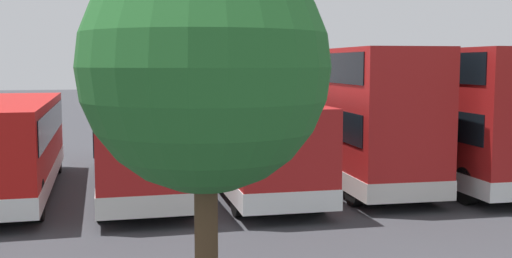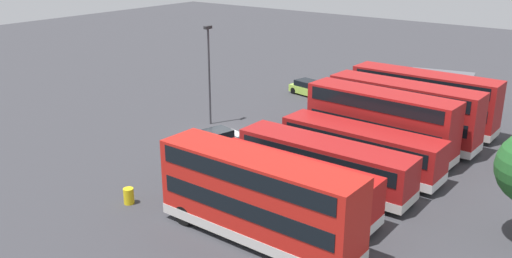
{
  "view_description": "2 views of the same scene",
  "coord_description": "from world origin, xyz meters",
  "px_view_note": "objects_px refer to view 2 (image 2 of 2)",
  "views": [
    {
      "loc": [
        4.42,
        31.75,
        4.09
      ],
      "look_at": [
        -2.16,
        4.36,
        1.12
      ],
      "focal_mm": 43.74,
      "sensor_mm": 36.0,
      "label": 1
    },
    {
      "loc": [
        30.46,
        26.52,
        14.46
      ],
      "look_at": [
        1.64,
        4.48,
        1.88
      ],
      "focal_mm": 38.35,
      "sensor_mm": 36.0,
      "label": 2
    }
  ],
  "objects_px": {
    "bus_double_decker_near_end": "(423,99)",
    "bus_double_decker_seventh": "(258,197)",
    "bus_double_decker_third": "(380,121)",
    "bus_single_deck_fourth": "(360,148)",
    "box_truck_blue": "(430,88)",
    "car_small_green": "(216,140)",
    "bus_single_deck_fifth": "(324,163)",
    "bus_single_deck_sixth": "(290,185)",
    "lamp_post_tall": "(209,68)",
    "waste_bin_yellow": "(129,196)",
    "bus_double_decker_second": "(403,111)",
    "car_hatchback_silver": "(309,88)"
  },
  "relations": [
    {
      "from": "bus_double_decker_near_end",
      "to": "bus_double_decker_seventh",
      "type": "xyz_separation_m",
      "value": [
        22.05,
        0.14,
        -0.0
      ]
    },
    {
      "from": "bus_double_decker_third",
      "to": "car_hatchback_silver",
      "type": "relative_size",
      "value": 2.53
    },
    {
      "from": "car_hatchback_silver",
      "to": "bus_double_decker_third",
      "type": "bearing_deg",
      "value": 50.12
    },
    {
      "from": "bus_single_deck_sixth",
      "to": "lamp_post_tall",
      "type": "bearing_deg",
      "value": -122.41
    },
    {
      "from": "bus_single_deck_fourth",
      "to": "bus_double_decker_seventh",
      "type": "relative_size",
      "value": 0.98
    },
    {
      "from": "bus_double_decker_third",
      "to": "box_truck_blue",
      "type": "bearing_deg",
      "value": -173.72
    },
    {
      "from": "bus_single_deck_fifth",
      "to": "bus_double_decker_seventh",
      "type": "relative_size",
      "value": 1.02
    },
    {
      "from": "box_truck_blue",
      "to": "waste_bin_yellow",
      "type": "xyz_separation_m",
      "value": [
        29.82,
        -6.48,
        -1.23
      ]
    },
    {
      "from": "bus_double_decker_second",
      "to": "bus_double_decker_third",
      "type": "distance_m",
      "value": 3.23
    },
    {
      "from": "bus_double_decker_third",
      "to": "lamp_post_tall",
      "type": "relative_size",
      "value": 1.34
    },
    {
      "from": "car_small_green",
      "to": "bus_double_decker_third",
      "type": "bearing_deg",
      "value": 122.89
    },
    {
      "from": "box_truck_blue",
      "to": "car_small_green",
      "type": "height_order",
      "value": "box_truck_blue"
    },
    {
      "from": "bus_double_decker_near_end",
      "to": "car_small_green",
      "type": "height_order",
      "value": "bus_double_decker_near_end"
    },
    {
      "from": "bus_double_decker_near_end",
      "to": "box_truck_blue",
      "type": "xyz_separation_m",
      "value": [
        -6.5,
        -1.78,
        -0.74
      ]
    },
    {
      "from": "waste_bin_yellow",
      "to": "bus_double_decker_second",
      "type": "bearing_deg",
      "value": 156.7
    },
    {
      "from": "box_truck_blue",
      "to": "car_hatchback_silver",
      "type": "distance_m",
      "value": 11.34
    },
    {
      "from": "bus_double_decker_seventh",
      "to": "waste_bin_yellow",
      "type": "distance_m",
      "value": 8.72
    },
    {
      "from": "bus_double_decker_second",
      "to": "bus_double_decker_near_end",
      "type": "bearing_deg",
      "value": -179.61
    },
    {
      "from": "bus_single_deck_sixth",
      "to": "bus_double_decker_seventh",
      "type": "distance_m",
      "value": 3.74
    },
    {
      "from": "bus_double_decker_seventh",
      "to": "car_small_green",
      "type": "height_order",
      "value": "bus_double_decker_seventh"
    },
    {
      "from": "bus_single_deck_fourth",
      "to": "car_hatchback_silver",
      "type": "bearing_deg",
      "value": -137.68
    },
    {
      "from": "bus_single_deck_fourth",
      "to": "bus_single_deck_fifth",
      "type": "height_order",
      "value": "same"
    },
    {
      "from": "car_small_green",
      "to": "bus_double_decker_seventh",
      "type": "bearing_deg",
      "value": 50.39
    },
    {
      "from": "bus_double_decker_near_end",
      "to": "car_hatchback_silver",
      "type": "xyz_separation_m",
      "value": [
        -2.91,
        -12.48,
        -1.75
      ]
    },
    {
      "from": "bus_double_decker_third",
      "to": "bus_single_deck_fourth",
      "type": "height_order",
      "value": "bus_double_decker_third"
    },
    {
      "from": "bus_double_decker_near_end",
      "to": "bus_double_decker_seventh",
      "type": "bearing_deg",
      "value": 0.36
    },
    {
      "from": "lamp_post_tall",
      "to": "box_truck_blue",
      "type": "bearing_deg",
      "value": 142.25
    },
    {
      "from": "box_truck_blue",
      "to": "bus_double_decker_third",
      "type": "bearing_deg",
      "value": 6.28
    },
    {
      "from": "bus_single_deck_sixth",
      "to": "bus_double_decker_seventh",
      "type": "relative_size",
      "value": 0.92
    },
    {
      "from": "bus_double_decker_third",
      "to": "bus_single_deck_fifth",
      "type": "bearing_deg",
      "value": -1.81
    },
    {
      "from": "bus_double_decker_seventh",
      "to": "lamp_post_tall",
      "type": "xyz_separation_m",
      "value": [
        -12.45,
        -14.38,
        2.28
      ]
    },
    {
      "from": "bus_double_decker_near_end",
      "to": "bus_single_deck_sixth",
      "type": "relative_size",
      "value": 1.13
    },
    {
      "from": "bus_single_deck_fifth",
      "to": "bus_single_deck_sixth",
      "type": "relative_size",
      "value": 1.1
    },
    {
      "from": "box_truck_blue",
      "to": "bus_single_deck_fourth",
      "type": "bearing_deg",
      "value": 6.12
    },
    {
      "from": "bus_double_decker_near_end",
      "to": "lamp_post_tall",
      "type": "distance_m",
      "value": 17.33
    },
    {
      "from": "bus_single_deck_fourth",
      "to": "car_small_green",
      "type": "relative_size",
      "value": 2.57
    },
    {
      "from": "car_hatchback_silver",
      "to": "lamp_post_tall",
      "type": "height_order",
      "value": "lamp_post_tall"
    },
    {
      "from": "bus_double_decker_third",
      "to": "lamp_post_tall",
      "type": "distance_m",
      "value": 14.36
    },
    {
      "from": "bus_single_deck_fourth",
      "to": "car_small_green",
      "type": "distance_m",
      "value": 10.53
    },
    {
      "from": "bus_double_decker_near_end",
      "to": "bus_single_deck_fourth",
      "type": "xyz_separation_m",
      "value": [
        10.9,
        0.09,
        -0.83
      ]
    },
    {
      "from": "bus_double_decker_third",
      "to": "bus_single_deck_fourth",
      "type": "bearing_deg",
      "value": 5.51
    },
    {
      "from": "bus_double_decker_third",
      "to": "car_hatchback_silver",
      "type": "xyz_separation_m",
      "value": [
        -10.21,
        -12.22,
        -1.75
      ]
    },
    {
      "from": "bus_single_deck_sixth",
      "to": "bus_double_decker_seventh",
      "type": "xyz_separation_m",
      "value": [
        3.62,
        0.47,
        0.83
      ]
    },
    {
      "from": "bus_double_decker_seventh",
      "to": "waste_bin_yellow",
      "type": "xyz_separation_m",
      "value": [
        1.27,
        -8.39,
        -1.97
      ]
    },
    {
      "from": "bus_single_deck_fourth",
      "to": "box_truck_blue",
      "type": "bearing_deg",
      "value": -173.88
    },
    {
      "from": "bus_single_deck_sixth",
      "to": "car_small_green",
      "type": "relative_size",
      "value": 2.41
    },
    {
      "from": "bus_double_decker_near_end",
      "to": "bus_double_decker_seventh",
      "type": "relative_size",
      "value": 1.05
    },
    {
      "from": "box_truck_blue",
      "to": "car_small_green",
      "type": "bearing_deg",
      "value": -22.32
    },
    {
      "from": "bus_double_decker_seventh",
      "to": "bus_double_decker_third",
      "type": "bearing_deg",
      "value": -178.46
    },
    {
      "from": "bus_single_deck_fifth",
      "to": "bus_double_decker_seventh",
      "type": "bearing_deg",
      "value": 4.76
    }
  ]
}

